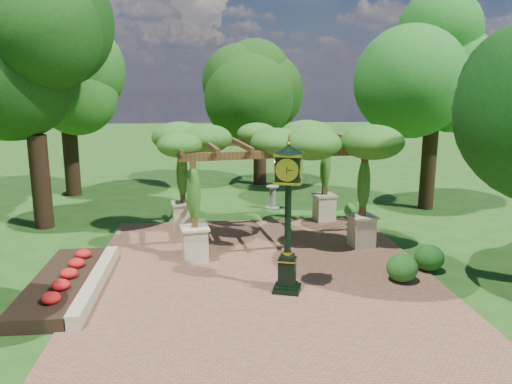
{
  "coord_description": "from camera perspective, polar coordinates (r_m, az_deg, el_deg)",
  "views": [
    {
      "loc": [
        -1.47,
        -12.67,
        5.51
      ],
      "look_at": [
        0.0,
        2.5,
        2.2
      ],
      "focal_mm": 35.0,
      "sensor_mm": 36.0,
      "label": 1
    }
  ],
  "objects": [
    {
      "name": "tree_north",
      "position": [
        27.55,
        0.46,
        11.31
      ],
      "size": [
        4.86,
        4.86,
        7.36
      ],
      "color": "#382216",
      "rests_on": "ground"
    },
    {
      "name": "shrub_mid",
      "position": [
        15.88,
        19.19,
        -7.1
      ],
      "size": [
        1.09,
        1.09,
        0.78
      ],
      "primitive_type": "ellipsoid",
      "rotation": [
        0.0,
        0.0,
        -0.3
      ],
      "color": "#1C5517",
      "rests_on": "brick_plaza"
    },
    {
      "name": "border_wall",
      "position": [
        14.55,
        -17.82,
        -9.78
      ],
      "size": [
        0.35,
        5.0,
        0.4
      ],
      "primitive_type": "cube",
      "color": "#C6B793",
      "rests_on": "ground"
    },
    {
      "name": "pergola",
      "position": [
        17.51,
        1.42,
        5.4
      ],
      "size": [
        7.18,
        5.1,
        4.18
      ],
      "rotation": [
        0.0,
        0.0,
        0.15
      ],
      "color": "beige",
      "rests_on": "brick_plaza"
    },
    {
      "name": "flower_bed",
      "position": [
        14.77,
        -21.27,
        -9.78
      ],
      "size": [
        1.5,
        5.0,
        0.36
      ],
      "primitive_type": "cube",
      "color": "red",
      "rests_on": "ground"
    },
    {
      "name": "pedestal_clock",
      "position": [
        13.01,
        3.69,
        -1.5
      ],
      "size": [
        0.99,
        0.99,
        4.04
      ],
      "rotation": [
        0.0,
        0.0,
        -0.29
      ],
      "color": "black",
      "rests_on": "brick_plaza"
    },
    {
      "name": "tree_west_far",
      "position": [
        26.37,
        -21.07,
        13.02
      ],
      "size": [
        4.18,
        4.18,
        9.11
      ],
      "color": "black",
      "rests_on": "ground"
    },
    {
      "name": "brick_plaza",
      "position": [
        14.81,
        0.57,
        -9.51
      ],
      "size": [
        10.0,
        12.0,
        0.04
      ],
      "primitive_type": "cube",
      "color": "brown",
      "rests_on": "ground"
    },
    {
      "name": "shrub_back",
      "position": [
        20.95,
        11.13,
        -2.1
      ],
      "size": [
        0.98,
        0.98,
        0.73
      ],
      "primitive_type": "ellipsoid",
      "rotation": [
        0.0,
        0.0,
        0.24
      ],
      "color": "#215819",
      "rests_on": "brick_plaza"
    },
    {
      "name": "tree_east_far",
      "position": [
        23.22,
        19.87,
        13.59
      ],
      "size": [
        4.42,
        4.42,
        9.23
      ],
      "color": "black",
      "rests_on": "ground"
    },
    {
      "name": "sundial",
      "position": [
        22.37,
        1.9,
        -0.79
      ],
      "size": [
        0.73,
        0.73,
        1.06
      ],
      "rotation": [
        0.0,
        0.0,
        -0.3
      ],
      "color": "gray",
      "rests_on": "ground"
    },
    {
      "name": "tree_west_near",
      "position": [
        20.64,
        -24.49,
        13.72
      ],
      "size": [
        4.86,
        4.86,
        9.35
      ],
      "color": "black",
      "rests_on": "ground"
    },
    {
      "name": "ground",
      "position": [
        13.9,
        1.01,
        -11.11
      ],
      "size": [
        120.0,
        120.0,
        0.0
      ],
      "primitive_type": "plane",
      "color": "#1E4714",
      "rests_on": "ground"
    },
    {
      "name": "shrub_front",
      "position": [
        14.8,
        16.35,
        -8.32
      ],
      "size": [
        1.16,
        1.16,
        0.79
      ],
      "primitive_type": "ellipsoid",
      "rotation": [
        0.0,
        0.0,
        0.43
      ],
      "color": "#22601B",
      "rests_on": "brick_plaza"
    }
  ]
}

